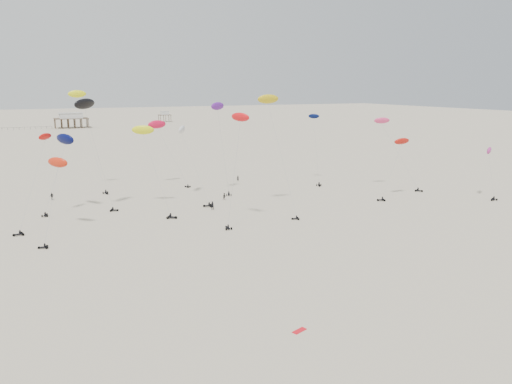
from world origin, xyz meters
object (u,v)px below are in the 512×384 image
rig_4 (392,139)px  rig_9 (271,113)px  rig_0 (84,118)px  pavilion_main (71,121)px  pavilion_small (165,117)px  spectator_0 (212,210)px

rig_4 → rig_9: (-38.76, -6.53, 8.02)m
rig_4 → rig_0: bearing=-47.7°
pavilion_main → pavilion_small: size_ratio=2.33×
pavilion_small → pavilion_main: bearing=-156.8°
rig_4 → rig_9: rig_9 is taller
rig_4 → pavilion_small: bearing=-116.3°
pavilion_small → rig_4: (-12.24, -274.04, 9.82)m
rig_9 → pavilion_small: bearing=7.6°
pavilion_main → spectator_0: size_ratio=9.20×
rig_0 → rig_9: (34.07, -38.86, 2.32)m
rig_4 → spectator_0: size_ratio=8.73×
rig_9 → spectator_0: 24.98m
pavilion_main → rig_9: size_ratio=0.80×
pavilion_main → pavilion_small: pavilion_main is taller
spectator_0 → rig_0: bearing=-44.7°
rig_9 → pavilion_main: bearing=22.2°
rig_0 → pavilion_small: bearing=-119.4°
pavilion_main → rig_0: rig_0 is taller
pavilion_small → rig_9: rig_9 is taller
pavilion_main → rig_0: size_ratio=0.80×
rig_4 → spectator_0: rig_4 is taller
pavilion_main → spectator_0: (7.07, -245.39, -4.22)m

